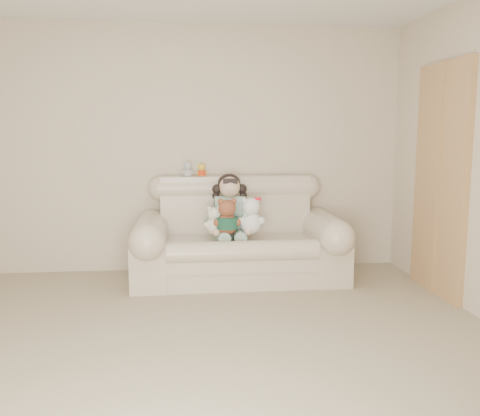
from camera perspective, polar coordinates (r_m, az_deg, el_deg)
name	(u,v)px	position (r m, az deg, el deg)	size (l,w,h in m)	color
floor	(202,372)	(3.37, -4.23, -17.67)	(5.00, 5.00, 0.00)	gray
wall_back	(192,150)	(5.53, -5.30, 6.48)	(4.50, 4.50, 0.00)	beige
wall_front	(273,297)	(0.56, 3.64, -9.84)	(4.50, 4.50, 0.00)	beige
sofa	(239,230)	(5.14, -0.12, -2.43)	(2.10, 0.95, 1.03)	beige
door_panel	(440,180)	(5.01, 21.34, 2.89)	(0.06, 0.90, 2.10)	tan
seated_child	(230,205)	(5.17, -1.16, 0.29)	(0.40, 0.49, 0.66)	#2E7453
brown_teddy	(227,213)	(4.93, -1.44, -0.61)	(0.27, 0.21, 0.42)	brown
white_cat	(251,212)	(5.00, 1.21, -0.41)	(0.28, 0.21, 0.43)	silver
cream_teddy	(214,218)	(4.98, -2.91, -1.08)	(0.21, 0.16, 0.32)	#ECE6CC
yellow_mini_bear	(202,169)	(5.41, -4.28, 4.31)	(0.11, 0.09, 0.18)	yellow
grey_mini_plush	(188,168)	(5.38, -5.84, 4.40)	(0.13, 0.10, 0.20)	silver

